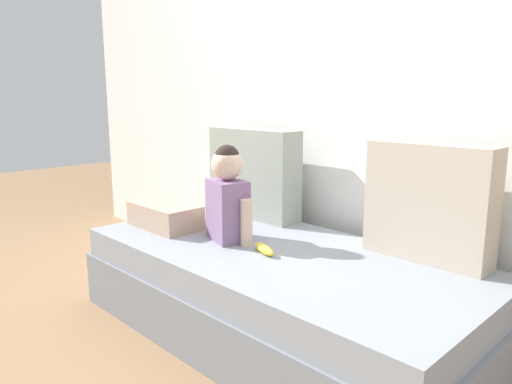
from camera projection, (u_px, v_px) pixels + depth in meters
ground_plane at (277, 333)px, 2.28m from camera, size 12.00×12.00×0.00m
back_wall at (358, 78)px, 2.45m from camera, size 5.13×0.10×2.38m
couch at (277, 293)px, 2.24m from camera, size 1.93×0.93×0.41m
throw_pillow_left at (254, 173)px, 2.77m from camera, size 0.60×0.16×0.51m
throw_pillow_right at (429, 202)px, 2.03m from camera, size 0.53×0.16×0.50m
toddler at (228, 195)px, 2.31m from camera, size 0.32×0.20×0.47m
banana at (264, 249)px, 2.15m from camera, size 0.17×0.10×0.04m
folded_blanket at (169, 215)px, 2.58m from camera, size 0.40×0.28×0.13m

